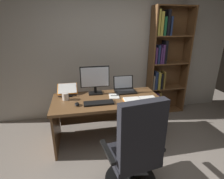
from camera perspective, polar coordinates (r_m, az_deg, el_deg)
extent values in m
cube|color=#B2ADA3|center=(3.47, -0.52, 14.03)|extent=(5.01, 0.12, 2.77)
cube|color=brown|center=(2.64, -1.61, -3.43)|extent=(1.62, 0.77, 0.04)
cube|color=brown|center=(2.79, -17.71, -11.30)|extent=(0.03, 0.71, 0.68)
cube|color=brown|center=(3.01, 13.29, -8.43)|extent=(0.03, 0.71, 0.68)
cube|color=brown|center=(3.10, -2.71, -6.36)|extent=(1.50, 0.03, 0.47)
cube|color=brown|center=(3.54, 12.57, 8.19)|extent=(0.02, 0.28, 2.10)
cube|color=brown|center=(3.91, 22.86, 8.18)|extent=(0.02, 0.28, 2.10)
cube|color=brown|center=(3.82, 17.02, 8.64)|extent=(0.78, 0.01, 2.10)
cube|color=brown|center=(4.04, 16.41, -6.33)|extent=(0.73, 0.26, 0.02)
cube|color=navy|center=(3.80, 12.49, -4.77)|extent=(0.04, 0.20, 0.32)
cube|color=gray|center=(3.81, 13.41, -4.65)|extent=(0.04, 0.17, 0.34)
cube|color=#512D66|center=(3.84, 14.06, -3.89)|extent=(0.05, 0.21, 0.42)
cube|color=olive|center=(3.85, 14.85, -3.79)|extent=(0.05, 0.19, 0.43)
cube|color=brown|center=(3.84, 17.15, 0.63)|extent=(0.73, 0.26, 0.02)
cube|color=gray|center=(3.63, 12.95, 2.43)|extent=(0.03, 0.20, 0.28)
cube|color=navy|center=(3.62, 13.86, 2.94)|extent=(0.06, 0.16, 0.36)
cube|color=gold|center=(3.66, 14.64, 2.95)|extent=(0.05, 0.19, 0.34)
cube|color=black|center=(3.70, 15.28, 2.82)|extent=(0.04, 0.22, 0.31)
cube|color=olive|center=(3.70, 16.20, 3.06)|extent=(0.03, 0.17, 0.35)
cube|color=brown|center=(3.71, 17.97, 8.22)|extent=(0.73, 0.26, 0.02)
cube|color=#512D66|center=(3.50, 13.80, 10.66)|extent=(0.03, 0.17, 0.30)
cube|color=navy|center=(3.52, 14.59, 11.04)|extent=(0.03, 0.18, 0.35)
cube|color=#512D66|center=(3.55, 15.26, 10.66)|extent=(0.03, 0.19, 0.30)
cube|color=#512D66|center=(3.57, 15.87, 11.08)|extent=(0.04, 0.20, 0.36)
cube|color=black|center=(3.58, 16.65, 11.64)|extent=(0.04, 0.20, 0.43)
cube|color=brown|center=(3.65, 18.86, 16.20)|extent=(0.73, 0.26, 0.02)
cube|color=gold|center=(3.48, 14.52, 20.34)|extent=(0.04, 0.21, 0.45)
cube|color=gold|center=(3.48, 15.51, 19.93)|extent=(0.05, 0.17, 0.41)
cube|color=#195633|center=(3.52, 16.36, 19.16)|extent=(0.05, 0.19, 0.32)
cube|color=black|center=(3.55, 17.41, 20.02)|extent=(0.05, 0.19, 0.44)
cube|color=navy|center=(3.57, 18.23, 19.05)|extent=(0.03, 0.19, 0.33)
cube|color=brown|center=(3.66, 19.84, 24.28)|extent=(0.73, 0.26, 0.02)
cylinder|color=black|center=(2.35, 5.95, -27.15)|extent=(0.60, 0.60, 0.05)
cylinder|color=black|center=(2.23, 6.12, -24.08)|extent=(0.06, 0.06, 0.30)
cube|color=black|center=(2.10, 6.32, -20.45)|extent=(0.56, 0.55, 0.07)
cube|color=black|center=(1.73, 9.77, -14.58)|extent=(0.48, 0.17, 0.70)
cube|color=black|center=(1.94, -1.48, -19.55)|extent=(0.10, 0.39, 0.04)
cube|color=black|center=(2.14, 13.49, -15.85)|extent=(0.10, 0.39, 0.04)
cube|color=black|center=(2.84, -5.41, -1.11)|extent=(0.22, 0.16, 0.02)
cylinder|color=black|center=(2.82, -5.44, -0.07)|extent=(0.04, 0.04, 0.09)
cube|color=black|center=(2.76, -5.61, 4.16)|extent=(0.46, 0.02, 0.34)
cube|color=silver|center=(2.75, -5.56, 4.04)|extent=(0.43, 0.00, 0.31)
cube|color=black|center=(2.89, 4.36, -0.68)|extent=(0.34, 0.23, 0.02)
cube|color=#2D2D30|center=(2.87, 4.46, -0.56)|extent=(0.29, 0.13, 0.00)
cube|color=black|center=(2.98, 3.68, 2.43)|extent=(0.34, 0.05, 0.22)
cube|color=silver|center=(2.98, 3.70, 2.42)|extent=(0.31, 0.04, 0.20)
cube|color=black|center=(2.47, -4.35, -4.39)|extent=(0.42, 0.15, 0.02)
ellipsoid|color=black|center=(2.45, -11.35, -4.72)|extent=(0.06, 0.10, 0.04)
cube|color=black|center=(2.82, -14.28, -1.94)|extent=(0.14, 0.12, 0.01)
cube|color=black|center=(2.77, -14.33, -2.05)|extent=(0.28, 0.01, 0.01)
cube|color=orange|center=(2.90, -14.33, 0.27)|extent=(0.31, 0.23, 0.12)
cube|color=silver|center=(2.89, -14.35, 0.41)|extent=(0.29, 0.21, 0.10)
cube|color=orange|center=(2.53, 6.89, -4.06)|extent=(0.26, 0.32, 0.01)
cube|color=orange|center=(2.61, 12.15, -3.59)|extent=(0.26, 0.32, 0.01)
cube|color=silver|center=(2.52, 6.90, -3.81)|extent=(0.24, 0.30, 0.02)
cube|color=silver|center=(2.61, 12.17, -3.35)|extent=(0.24, 0.30, 0.02)
cylinder|color=#B7B7BC|center=(2.56, 9.57, -3.66)|extent=(0.03, 0.28, 0.02)
cube|color=silver|center=(2.71, 0.67, -2.20)|extent=(0.18, 0.23, 0.01)
cylinder|color=black|center=(2.71, 1.09, -1.99)|extent=(0.14, 0.02, 0.01)
cylinder|color=silver|center=(2.66, -14.92, -2.21)|extent=(0.09, 0.09, 0.11)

